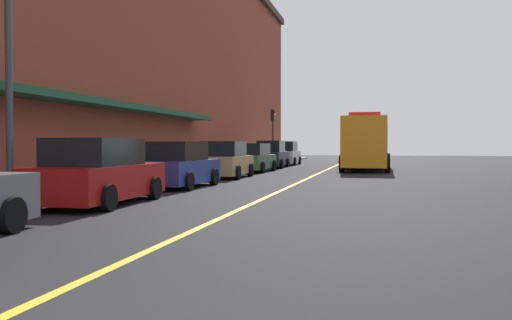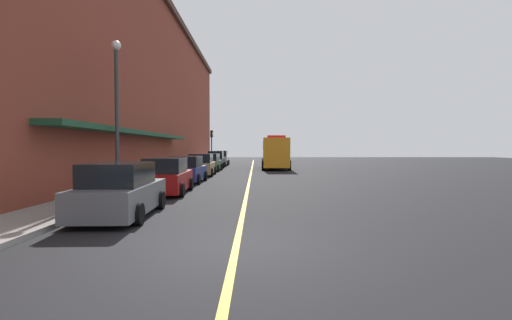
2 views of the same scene
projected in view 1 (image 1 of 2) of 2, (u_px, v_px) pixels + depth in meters
The scene contains 17 objects.
ground_plane at pixel (315, 175), 28.09m from camera, with size 112.00×112.00×0.00m, color black.
sidewalk_left at pixel (200, 172), 29.46m from camera, with size 2.40×70.00×0.15m, color gray.
lane_center_stripe at pixel (315, 175), 28.09m from camera, with size 0.16×70.00×0.01m, color gold.
brick_building_left at pixel (78, 33), 29.77m from camera, with size 12.14×64.00×15.28m.
parked_car_1 at pixel (98, 174), 14.15m from camera, with size 2.21×4.72×1.72m.
parked_car_2 at pixel (178, 166), 19.85m from camera, with size 2.13×4.41×1.67m.
parked_car_3 at pixel (225, 161), 25.78m from camera, with size 2.14×4.38×1.73m.
parked_car_4 at pixel (252, 158), 31.54m from camera, with size 2.22×4.73×1.65m.
parked_car_5 at pixel (272, 155), 37.23m from camera, with size 2.03×4.70×1.85m.
parked_car_6 at pixel (286, 154), 42.91m from camera, with size 2.05×4.70×1.84m.
utility_truck at pixel (367, 144), 33.92m from camera, with size 2.93×9.45×3.39m.
parking_meter_0 at pixel (264, 152), 41.46m from camera, with size 0.14×0.18×1.33m.
parking_meter_1 at pixel (229, 153), 31.78m from camera, with size 0.14×0.18×1.33m.
parking_meter_2 at pixel (268, 151), 42.92m from camera, with size 0.14×0.18×1.33m.
parking_meter_3 at pixel (147, 158), 20.65m from camera, with size 0.14×0.18×1.33m.
street_lamp_left at pixel (8, 33), 13.84m from camera, with size 0.44×0.44×6.94m.
traffic_light_near at pixel (273, 125), 44.45m from camera, with size 0.38×0.36×4.30m.
Camera 1 is at (3.28, -3.03, 1.54)m, focal length 38.31 mm.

